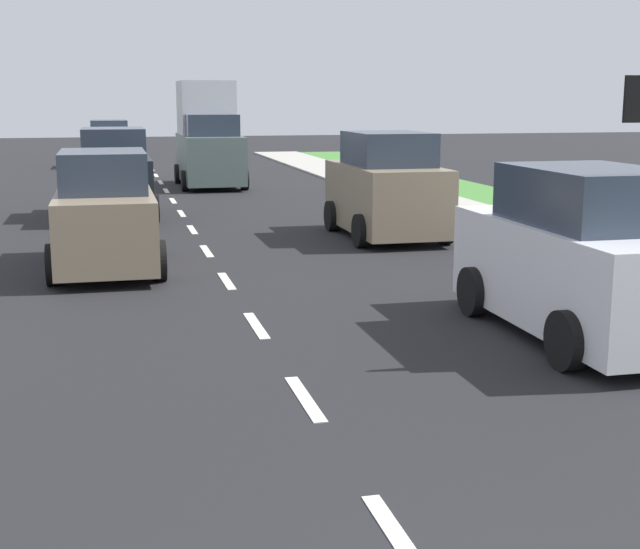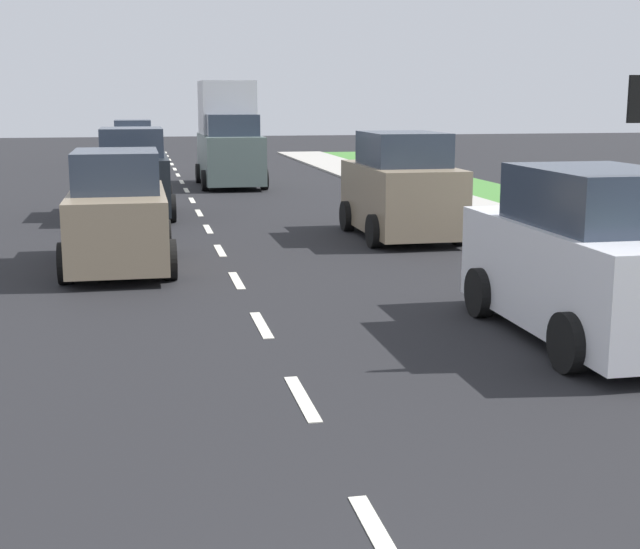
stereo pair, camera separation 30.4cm
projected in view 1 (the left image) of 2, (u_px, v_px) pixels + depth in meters
ground_plane at (180, 212)px, 23.53m from camera, size 96.00×96.00×0.00m
lane_center_line at (169, 196)px, 27.54m from camera, size 0.14×46.40×0.01m
delivery_truck at (208, 139)px, 30.30m from camera, size 2.16×4.60×3.54m
car_parked_curbside at (585, 259)px, 11.11m from camera, size 2.03×4.21×2.13m
car_oncoming_lead at (105, 215)px, 15.53m from camera, size 1.89×3.94×2.07m
car_oncoming_third at (110, 145)px, 38.66m from camera, size 2.00×3.96×2.03m
car_oncoming_second at (115, 176)px, 22.31m from camera, size 1.99×3.86×2.23m
car_parked_far at (386, 189)px, 19.10m from camera, size 2.02×3.85×2.26m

